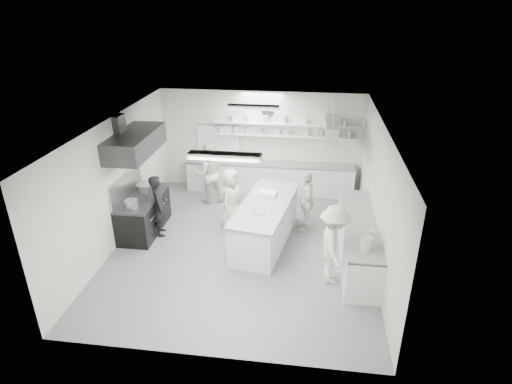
# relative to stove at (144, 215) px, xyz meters

# --- Properties ---
(floor) EXTENTS (6.00, 7.00, 0.02)m
(floor) POSITION_rel_stove_xyz_m (2.60, -0.40, -0.46)
(floor) COLOR gray
(floor) RESTS_ON ground
(ceiling) EXTENTS (6.00, 7.00, 0.02)m
(ceiling) POSITION_rel_stove_xyz_m (2.60, -0.40, 2.56)
(ceiling) COLOR white
(ceiling) RESTS_ON wall_back
(wall_back) EXTENTS (6.00, 0.04, 3.00)m
(wall_back) POSITION_rel_stove_xyz_m (2.60, 3.10, 1.05)
(wall_back) COLOR silver
(wall_back) RESTS_ON floor
(wall_front) EXTENTS (6.00, 0.04, 3.00)m
(wall_front) POSITION_rel_stove_xyz_m (2.60, -3.90, 1.05)
(wall_front) COLOR silver
(wall_front) RESTS_ON floor
(wall_left) EXTENTS (0.04, 7.00, 3.00)m
(wall_left) POSITION_rel_stove_xyz_m (-0.40, -0.40, 1.05)
(wall_left) COLOR silver
(wall_left) RESTS_ON floor
(wall_right) EXTENTS (0.04, 7.00, 3.00)m
(wall_right) POSITION_rel_stove_xyz_m (5.60, -0.40, 1.05)
(wall_right) COLOR silver
(wall_right) RESTS_ON floor
(stove) EXTENTS (0.80, 1.80, 0.90)m
(stove) POSITION_rel_stove_xyz_m (0.00, 0.00, 0.00)
(stove) COLOR black
(stove) RESTS_ON floor
(exhaust_hood) EXTENTS (0.85, 2.00, 0.50)m
(exhaust_hood) POSITION_rel_stove_xyz_m (0.00, -0.00, 1.90)
(exhaust_hood) COLOR #333335
(exhaust_hood) RESTS_ON wall_left
(back_counter) EXTENTS (5.00, 0.60, 0.92)m
(back_counter) POSITION_rel_stove_xyz_m (2.90, 2.80, 0.01)
(back_counter) COLOR white
(back_counter) RESTS_ON floor
(shelf_lower) EXTENTS (4.20, 0.26, 0.04)m
(shelf_lower) POSITION_rel_stove_xyz_m (3.30, 2.97, 1.30)
(shelf_lower) COLOR white
(shelf_lower) RESTS_ON wall_back
(shelf_upper) EXTENTS (4.20, 0.26, 0.04)m
(shelf_upper) POSITION_rel_stove_xyz_m (3.30, 2.97, 1.65)
(shelf_upper) COLOR white
(shelf_upper) RESTS_ON wall_back
(pass_through_window) EXTENTS (1.30, 0.04, 1.00)m
(pass_through_window) POSITION_rel_stove_xyz_m (1.30, 3.08, 1.00)
(pass_through_window) COLOR black
(pass_through_window) RESTS_ON wall_back
(wall_clock) EXTENTS (0.32, 0.05, 0.32)m
(wall_clock) POSITION_rel_stove_xyz_m (2.80, 3.06, 2.00)
(wall_clock) COLOR white
(wall_clock) RESTS_ON wall_back
(right_counter) EXTENTS (0.74, 3.30, 0.94)m
(right_counter) POSITION_rel_stove_xyz_m (5.25, -0.60, 0.02)
(right_counter) COLOR white
(right_counter) RESTS_ON floor
(pot_rack) EXTENTS (0.30, 1.60, 0.40)m
(pot_rack) POSITION_rel_stove_xyz_m (4.60, 2.00, 1.85)
(pot_rack) COLOR #B0B0B0
(pot_rack) RESTS_ON ceiling
(light_fixture_front) EXTENTS (1.30, 0.25, 0.10)m
(light_fixture_front) POSITION_rel_stove_xyz_m (2.60, -2.20, 2.49)
(light_fixture_front) COLOR white
(light_fixture_front) RESTS_ON ceiling
(light_fixture_rear) EXTENTS (1.30, 0.25, 0.10)m
(light_fixture_rear) POSITION_rel_stove_xyz_m (2.60, 1.40, 2.49)
(light_fixture_rear) COLOR white
(light_fixture_rear) RESTS_ON ceiling
(prep_island) EXTENTS (1.42, 2.80, 0.99)m
(prep_island) POSITION_rel_stove_xyz_m (3.10, -0.12, 0.04)
(prep_island) COLOR white
(prep_island) RESTS_ON floor
(stove_pot) EXTENTS (0.46, 0.46, 0.25)m
(stove_pot) POSITION_rel_stove_xyz_m (0.00, 0.34, 0.58)
(stove_pot) COLOR #B0B0B0
(stove_pot) RESTS_ON stove
(cook_stove) EXTENTS (0.55, 0.67, 1.58)m
(cook_stove) POSITION_rel_stove_xyz_m (0.46, -0.09, 0.34)
(cook_stove) COLOR black
(cook_stove) RESTS_ON floor
(cook_back) EXTENTS (1.04, 0.94, 1.76)m
(cook_back) POSITION_rel_stove_xyz_m (1.24, 1.92, 0.43)
(cook_back) COLOR silver
(cook_back) RESTS_ON floor
(cook_island_left) EXTENTS (0.66, 0.86, 1.57)m
(cook_island_left) POSITION_rel_stove_xyz_m (2.13, 0.55, 0.34)
(cook_island_left) COLOR silver
(cook_island_left) RESTS_ON floor
(cook_island_right) EXTENTS (0.51, 0.97, 1.58)m
(cook_island_right) POSITION_rel_stove_xyz_m (4.04, 0.62, 0.34)
(cook_island_right) COLOR silver
(cook_island_right) RESTS_ON floor
(cook_right) EXTENTS (0.78, 1.19, 1.73)m
(cook_right) POSITION_rel_stove_xyz_m (4.66, -1.48, 0.42)
(cook_right) COLOR silver
(cook_right) RESTS_ON floor
(bowl_island_a) EXTENTS (0.31, 0.31, 0.06)m
(bowl_island_a) POSITION_rel_stove_xyz_m (3.01, -0.61, 0.57)
(bowl_island_a) COLOR #B0B0B0
(bowl_island_a) RESTS_ON prep_island
(bowl_island_b) EXTENTS (0.22, 0.22, 0.06)m
(bowl_island_b) POSITION_rel_stove_xyz_m (2.97, 0.51, 0.57)
(bowl_island_b) COLOR white
(bowl_island_b) RESTS_ON prep_island
(bowl_right) EXTENTS (0.31, 0.31, 0.06)m
(bowl_right) POSITION_rel_stove_xyz_m (5.38, -1.05, 0.52)
(bowl_right) COLOR white
(bowl_right) RESTS_ON right_counter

